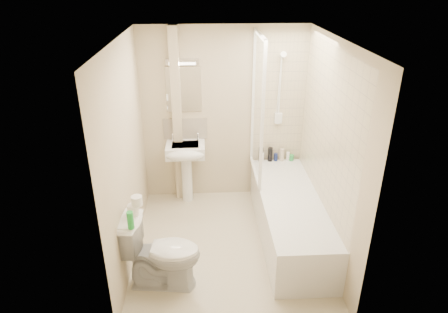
{
  "coord_description": "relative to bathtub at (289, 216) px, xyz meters",
  "views": [
    {
      "loc": [
        -0.26,
        -3.88,
        3.01
      ],
      "look_at": [
        -0.04,
        0.2,
        1.08
      ],
      "focal_mm": 32.0,
      "sensor_mm": 36.0,
      "label": 1
    }
  ],
  "objects": [
    {
      "name": "floor",
      "position": [
        -0.75,
        -0.14,
        -0.29
      ],
      "size": [
        2.5,
        2.5,
        0.0
      ],
      "primitive_type": "plane",
      "color": "beige",
      "rests_on": "ground"
    },
    {
      "name": "shower_fixture",
      "position": [
        -0.0,
        1.05,
        1.26
      ],
      "size": [
        0.1,
        0.16,
        0.99
      ],
      "color": "white",
      "rests_on": "wall_back"
    },
    {
      "name": "pipe_boxing",
      "position": [
        -1.37,
        1.05,
        0.91
      ],
      "size": [
        0.12,
        0.12,
        2.4
      ],
      "primitive_type": "cube",
      "color": "beige",
      "rests_on": "ground"
    },
    {
      "name": "wall_right",
      "position": [
        0.35,
        -0.14,
        0.91
      ],
      "size": [
        0.02,
        2.5,
        2.4
      ],
      "primitive_type": "cube",
      "color": "beige",
      "rests_on": "ground"
    },
    {
      "name": "pedestal_sink",
      "position": [
        -1.27,
        0.87,
        0.41
      ],
      "size": [
        0.52,
        0.48,
        1.0
      ],
      "color": "white",
      "rests_on": "ground"
    },
    {
      "name": "splashback",
      "position": [
        -1.27,
        1.1,
        0.74
      ],
      "size": [
        0.6,
        0.02,
        0.3
      ],
      "primitive_type": "cube",
      "color": "beige",
      "rests_on": "wall_back"
    },
    {
      "name": "bottle_green",
      "position": [
        0.21,
        1.02,
        0.3
      ],
      "size": [
        0.07,
        0.07,
        0.08
      ],
      "primitive_type": "cylinder",
      "color": "green",
      "rests_on": "bathtub"
    },
    {
      "name": "ceiling",
      "position": [
        -0.75,
        -0.14,
        2.11
      ],
      "size": [
        2.2,
        2.5,
        0.02
      ],
      "primitive_type": "cube",
      "color": "white",
      "rests_on": "wall_back"
    },
    {
      "name": "tile_back",
      "position": [
        0.0,
        1.09,
        1.14
      ],
      "size": [
        0.7,
        0.01,
        1.75
      ],
      "primitive_type": "cube",
      "color": "beige",
      "rests_on": "wall_back"
    },
    {
      "name": "mirror",
      "position": [
        -1.27,
        1.09,
        1.29
      ],
      "size": [
        0.46,
        0.01,
        0.6
      ],
      "primitive_type": "cube",
      "color": "white",
      "rests_on": "wall_back"
    },
    {
      "name": "wall_left",
      "position": [
        -1.85,
        -0.14,
        0.91
      ],
      "size": [
        0.02,
        2.5,
        2.4
      ],
      "primitive_type": "cube",
      "color": "beige",
      "rests_on": "ground"
    },
    {
      "name": "bathtub",
      "position": [
        0.0,
        0.0,
        0.0
      ],
      "size": [
        0.7,
        2.1,
        0.55
      ],
      "color": "white",
      "rests_on": "ground"
    },
    {
      "name": "shower_screen",
      "position": [
        -0.35,
        0.65,
        1.16
      ],
      "size": [
        0.04,
        0.92,
        1.8
      ],
      "color": "white",
      "rests_on": "bathtub"
    },
    {
      "name": "green_bottle",
      "position": [
        -1.72,
        -0.87,
        0.6
      ],
      "size": [
        0.06,
        0.06,
        0.18
      ],
      "primitive_type": "cylinder",
      "color": "green",
      "rests_on": "toilet"
    },
    {
      "name": "bottle_black_a",
      "position": [
        -0.22,
        1.02,
        0.36
      ],
      "size": [
        0.06,
        0.06,
        0.21
      ],
      "primitive_type": "cylinder",
      "color": "black",
      "rests_on": "bathtub"
    },
    {
      "name": "toilet",
      "position": [
        -1.47,
        -0.74,
        0.11
      ],
      "size": [
        0.62,
        0.88,
        0.8
      ],
      "primitive_type": "imported",
      "rotation": [
        0.0,
        0.0,
        1.46
      ],
      "color": "white",
      "rests_on": "ground"
    },
    {
      "name": "bottle_cream",
      "position": [
        0.07,
        1.02,
        0.35
      ],
      "size": [
        0.07,
        0.07,
        0.18
      ],
      "primitive_type": "cylinder",
      "color": "beige",
      "rests_on": "bathtub"
    },
    {
      "name": "toilet_roll_lower",
      "position": [
        -1.73,
        -0.64,
        0.56
      ],
      "size": [
        0.11,
        0.11,
        0.11
      ],
      "primitive_type": "cylinder",
      "color": "white",
      "rests_on": "toilet"
    },
    {
      "name": "tile_right",
      "position": [
        0.34,
        0.0,
        1.14
      ],
      "size": [
        0.01,
        2.1,
        1.75
      ],
      "primitive_type": "cube",
      "color": "beige",
      "rests_on": "wall_right"
    },
    {
      "name": "bottle_white_a",
      "position": [
        -0.2,
        1.02,
        0.33
      ],
      "size": [
        0.05,
        0.05,
        0.13
      ],
      "primitive_type": "cylinder",
      "color": "white",
      "rests_on": "bathtub"
    },
    {
      "name": "wall_back",
      "position": [
        -0.75,
        1.11,
        0.91
      ],
      "size": [
        2.2,
        0.02,
        2.4
      ],
      "primitive_type": "cube",
      "color": "beige",
      "rests_on": "ground"
    },
    {
      "name": "strip_light",
      "position": [
        -1.27,
        1.07,
        1.66
      ],
      "size": [
        0.42,
        0.07,
        0.07
      ],
      "primitive_type": "cube",
      "color": "silver",
      "rests_on": "wall_back"
    },
    {
      "name": "bottle_white_b",
      "position": [
        0.16,
        1.02,
        0.32
      ],
      "size": [
        0.05,
        0.05,
        0.13
      ],
      "primitive_type": "cylinder",
      "color": "white",
      "rests_on": "bathtub"
    },
    {
      "name": "toilet_roll_upper",
      "position": [
        -1.69,
        -0.64,
        0.67
      ],
      "size": [
        0.11,
        0.11,
        0.1
      ],
      "primitive_type": "cylinder",
      "color": "white",
      "rests_on": "toilet_roll_lower"
    },
    {
      "name": "bottle_blue",
      "position": [
        -0.01,
        1.02,
        0.32
      ],
      "size": [
        0.05,
        0.05,
        0.11
      ],
      "primitive_type": "cylinder",
      "color": "navy",
      "rests_on": "bathtub"
    },
    {
      "name": "bottle_black_b",
      "position": [
        -0.09,
        1.02,
        0.36
      ],
      "size": [
        0.07,
        0.07,
        0.2
      ],
      "primitive_type": "cylinder",
      "color": "black",
      "rests_on": "bathtub"
    }
  ]
}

